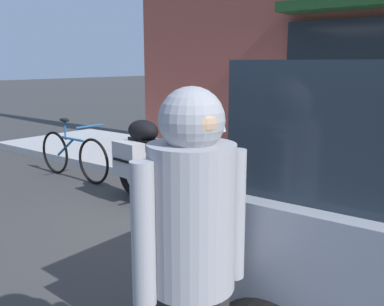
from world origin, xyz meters
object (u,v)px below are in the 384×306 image
Objects in this scene: touring_motorcycle at (160,161)px; pedestrian_walking at (192,234)px; sandwich_board_sign at (183,140)px; parked_bicycle at (73,155)px.

pedestrian_walking is (2.52, -2.50, 0.46)m from touring_motorcycle.
parked_bicycle is at bearing -135.20° from sandwich_board_sign.
parked_bicycle is 1.73m from sandwich_board_sign.
pedestrian_walking reaches higher than parked_bicycle.
pedestrian_walking is at bearing -30.58° from parked_bicycle.
sandwich_board_sign is (-0.78, 1.38, -0.01)m from touring_motorcycle.
pedestrian_walking is at bearing -49.62° from sandwich_board_sign.
touring_motorcycle is 3.58m from pedestrian_walking.
pedestrian_walking reaches higher than sandwich_board_sign.
sandwich_board_sign is (-3.30, 3.88, -0.48)m from pedestrian_walking.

